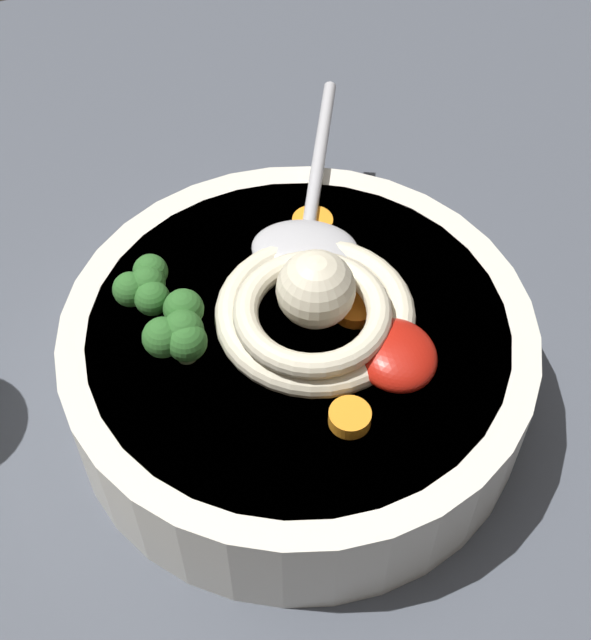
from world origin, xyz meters
TOP-DOWN VIEW (x-y plane):
  - table_slab at (0.00, 0.00)cm, footprint 96.85×96.85cm
  - soup_bowl at (-0.46, -3.73)cm, footprint 25.50×25.50cm
  - noodle_pile at (0.30, -2.93)cm, footprint 11.63×11.40cm
  - soup_spoon at (-5.73, -1.18)cm, footprint 16.96×10.57cm
  - chili_sauce_dollop at (4.10, 0.31)cm, footprint 4.56×4.10cm
  - broccoli_floret_beside_noodles at (-0.43, -9.96)cm, footprint 4.08×3.51cm
  - broccoli_floret_rear at (-3.80, -10.88)cm, footprint 3.65×3.14cm
  - carrot_slice_left at (6.44, -3.35)cm, footprint 2.09×2.09cm
  - carrot_slice_far at (-6.74, -0.51)cm, footprint 2.37×2.37cm
  - carrot_slice_center at (0.26, -0.53)cm, footprint 2.52×2.52cm

SIDE VIEW (x-z plane):
  - table_slab at x=0.00cm, z-range 0.00..2.67cm
  - soup_bowl at x=-0.46cm, z-range 2.78..9.22cm
  - carrot_slice_far at x=-6.74cm, z-range 9.11..9.74cm
  - carrot_slice_center at x=0.26cm, z-range 9.11..9.81cm
  - carrot_slice_left at x=6.44cm, z-range 9.11..9.91cm
  - soup_spoon at x=-5.73cm, z-range 9.11..10.71cm
  - chili_sauce_dollop at x=4.10cm, z-range 9.11..11.16cm
  - noodle_pile at x=0.30cm, z-range 8.23..12.91cm
  - broccoli_floret_rear at x=-3.80cm, z-range 9.48..12.37cm
  - broccoli_floret_beside_noodles at x=-0.43cm, z-range 9.52..12.75cm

